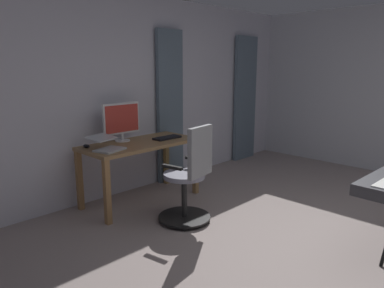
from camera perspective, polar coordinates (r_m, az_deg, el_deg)
The scene contains 10 objects.
ground_plane at distance 3.45m, azimuth 25.04°, elevation -17.27°, with size 8.08×8.08×0.00m, color gray.
back_room_partition at distance 4.86m, azimuth -8.82°, elevation 7.67°, with size 6.21×0.10×2.51m, color silver.
curtain_left_panel at distance 6.42m, azimuth 8.31°, elevation 6.98°, with size 0.55×0.06×2.11m, color slate.
curtain_right_panel at distance 5.11m, azimuth -3.46°, elevation 5.74°, with size 0.44×0.06×2.11m, color slate.
desk at distance 4.39m, azimuth -8.10°, elevation -0.98°, with size 1.40×0.65×0.74m.
office_chair at distance 3.79m, azimuth -0.40°, elevation -5.53°, with size 0.56×0.56×1.04m.
computer_monitor at distance 4.43m, azimuth -10.98°, elevation 3.73°, with size 0.50×0.18×0.46m.
computer_keyboard at distance 4.54m, azimuth -3.92°, elevation 0.99°, with size 0.36×0.15×0.02m, color black.
laptop at distance 4.02m, azimuth -13.23°, elevation -0.18°, with size 0.38×0.41×0.15m.
computer_mouse at distance 4.21m, azimuth -16.25°, elevation -0.30°, with size 0.06×0.10×0.04m, color black.
Camera 1 is at (2.91, 0.89, 1.64)m, focal length 34.02 mm.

